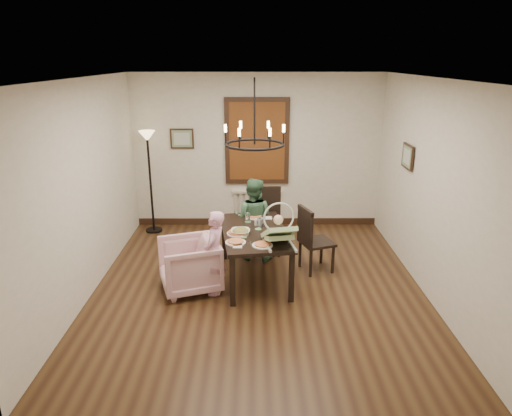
{
  "coord_description": "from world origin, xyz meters",
  "views": [
    {
      "loc": [
        -0.06,
        -5.7,
        3.04
      ],
      "look_at": [
        -0.03,
        0.3,
        1.05
      ],
      "focal_mm": 32.0,
      "sensor_mm": 36.0,
      "label": 1
    }
  ],
  "objects_px": {
    "dining_table": "(255,236)",
    "seated_man": "(253,226)",
    "drinking_glass": "(259,223)",
    "chair_right": "(317,239)",
    "baby_bouncer": "(279,231)",
    "elderly_woman": "(215,260)",
    "floor_lamp": "(151,184)",
    "chair_far": "(267,221)",
    "armchair": "(190,265)"
  },
  "relations": [
    {
      "from": "dining_table",
      "to": "seated_man",
      "type": "xyz_separation_m",
      "value": [
        -0.02,
        0.71,
        -0.11
      ]
    },
    {
      "from": "dining_table",
      "to": "chair_right",
      "type": "bearing_deg",
      "value": 8.63
    },
    {
      "from": "dining_table",
      "to": "seated_man",
      "type": "height_order",
      "value": "seated_man"
    },
    {
      "from": "dining_table",
      "to": "floor_lamp",
      "type": "relative_size",
      "value": 0.93
    },
    {
      "from": "chair_right",
      "to": "chair_far",
      "type": "bearing_deg",
      "value": 27.81
    },
    {
      "from": "dining_table",
      "to": "floor_lamp",
      "type": "height_order",
      "value": "floor_lamp"
    },
    {
      "from": "dining_table",
      "to": "seated_man",
      "type": "distance_m",
      "value": 0.72
    },
    {
      "from": "chair_far",
      "to": "floor_lamp",
      "type": "distance_m",
      "value": 2.29
    },
    {
      "from": "chair_right",
      "to": "drinking_glass",
      "type": "xyz_separation_m",
      "value": [
        -0.85,
        -0.14,
        0.3
      ]
    },
    {
      "from": "armchair",
      "to": "drinking_glass",
      "type": "xyz_separation_m",
      "value": [
        0.96,
        0.44,
        0.44
      ]
    },
    {
      "from": "seated_man",
      "to": "floor_lamp",
      "type": "bearing_deg",
      "value": -17.57
    },
    {
      "from": "baby_bouncer",
      "to": "floor_lamp",
      "type": "height_order",
      "value": "floor_lamp"
    },
    {
      "from": "chair_far",
      "to": "baby_bouncer",
      "type": "height_order",
      "value": "baby_bouncer"
    },
    {
      "from": "elderly_woman",
      "to": "seated_man",
      "type": "bearing_deg",
      "value": 170.3
    },
    {
      "from": "floor_lamp",
      "to": "armchair",
      "type": "bearing_deg",
      "value": -66.41
    },
    {
      "from": "chair_far",
      "to": "drinking_glass",
      "type": "height_order",
      "value": "chair_far"
    },
    {
      "from": "chair_far",
      "to": "elderly_woman",
      "type": "relative_size",
      "value": 1.11
    },
    {
      "from": "elderly_woman",
      "to": "floor_lamp",
      "type": "relative_size",
      "value": 0.54
    },
    {
      "from": "armchair",
      "to": "dining_table",
      "type": "bearing_deg",
      "value": 91.31
    },
    {
      "from": "seated_man",
      "to": "baby_bouncer",
      "type": "height_order",
      "value": "baby_bouncer"
    },
    {
      "from": "dining_table",
      "to": "floor_lamp",
      "type": "bearing_deg",
      "value": 126.7
    },
    {
      "from": "dining_table",
      "to": "chair_far",
      "type": "height_order",
      "value": "chair_far"
    },
    {
      "from": "armchair",
      "to": "baby_bouncer",
      "type": "relative_size",
      "value": 1.33
    },
    {
      "from": "seated_man",
      "to": "baby_bouncer",
      "type": "relative_size",
      "value": 1.83
    },
    {
      "from": "seated_man",
      "to": "drinking_glass",
      "type": "bearing_deg",
      "value": 114.35
    },
    {
      "from": "seated_man",
      "to": "chair_right",
      "type": "bearing_deg",
      "value": 170.1
    },
    {
      "from": "dining_table",
      "to": "seated_man",
      "type": "bearing_deg",
      "value": 84.29
    },
    {
      "from": "chair_far",
      "to": "seated_man",
      "type": "distance_m",
      "value": 0.31
    },
    {
      "from": "chair_far",
      "to": "chair_right",
      "type": "bearing_deg",
      "value": -42.57
    },
    {
      "from": "chair_far",
      "to": "floor_lamp",
      "type": "bearing_deg",
      "value": 154.68
    },
    {
      "from": "floor_lamp",
      "to": "dining_table",
      "type": "bearing_deg",
      "value": -45.66
    },
    {
      "from": "chair_right",
      "to": "seated_man",
      "type": "relative_size",
      "value": 0.93
    },
    {
      "from": "chair_far",
      "to": "drinking_glass",
      "type": "xyz_separation_m",
      "value": [
        -0.12,
        -0.81,
        0.27
      ]
    },
    {
      "from": "seated_man",
      "to": "drinking_glass",
      "type": "distance_m",
      "value": 0.65
    },
    {
      "from": "baby_bouncer",
      "to": "drinking_glass",
      "type": "height_order",
      "value": "baby_bouncer"
    },
    {
      "from": "chair_right",
      "to": "armchair",
      "type": "height_order",
      "value": "chair_right"
    },
    {
      "from": "armchair",
      "to": "elderly_woman",
      "type": "bearing_deg",
      "value": 54.99
    },
    {
      "from": "baby_bouncer",
      "to": "armchair",
      "type": "bearing_deg",
      "value": 160.1
    },
    {
      "from": "baby_bouncer",
      "to": "drinking_glass",
      "type": "bearing_deg",
      "value": 100.07
    },
    {
      "from": "drinking_glass",
      "to": "floor_lamp",
      "type": "distance_m",
      "value": 2.61
    },
    {
      "from": "armchair",
      "to": "drinking_glass",
      "type": "distance_m",
      "value": 1.14
    },
    {
      "from": "baby_bouncer",
      "to": "drinking_glass",
      "type": "relative_size",
      "value": 4.53
    },
    {
      "from": "chair_far",
      "to": "drinking_glass",
      "type": "distance_m",
      "value": 0.86
    },
    {
      "from": "armchair",
      "to": "seated_man",
      "type": "distance_m",
      "value": 1.35
    },
    {
      "from": "armchair",
      "to": "elderly_woman",
      "type": "height_order",
      "value": "elderly_woman"
    },
    {
      "from": "armchair",
      "to": "floor_lamp",
      "type": "xyz_separation_m",
      "value": [
        -0.96,
        2.21,
        0.54
      ]
    },
    {
      "from": "drinking_glass",
      "to": "chair_far",
      "type": "bearing_deg",
      "value": 81.24
    },
    {
      "from": "drinking_glass",
      "to": "dining_table",
      "type": "bearing_deg",
      "value": -118.88
    },
    {
      "from": "chair_far",
      "to": "elderly_woman",
      "type": "xyz_separation_m",
      "value": [
        -0.72,
        -1.35,
        -0.05
      ]
    },
    {
      "from": "armchair",
      "to": "elderly_woman",
      "type": "relative_size",
      "value": 0.81
    }
  ]
}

